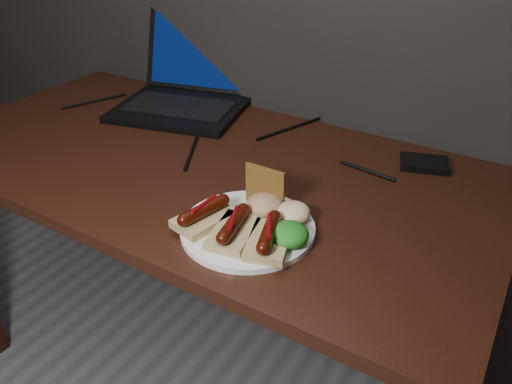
{
  "coord_description": "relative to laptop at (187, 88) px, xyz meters",
  "views": [
    {
      "loc": [
        0.67,
        0.56,
        1.3
      ],
      "look_at": [
        0.26,
        1.23,
        0.82
      ],
      "focal_mm": 35.0,
      "sensor_mm": 36.0,
      "label": 1
    }
  ],
  "objects": [
    {
      "name": "bread_sausage_left",
      "position": [
        0.42,
        -0.48,
        -0.02
      ],
      "size": [
        0.09,
        0.13,
        0.04
      ],
      "color": "#D7BC7E",
      "rests_on": "plate"
    },
    {
      "name": "bread_sausage_right",
      "position": [
        0.56,
        -0.48,
        -0.02
      ],
      "size": [
        0.1,
        0.13,
        0.04
      ],
      "color": "#D7BC7E",
      "rests_on": "plate"
    },
    {
      "name": "crispbread",
      "position": [
        0.48,
        -0.37,
        0.0
      ],
      "size": [
        0.08,
        0.01,
        0.08
      ],
      "primitive_type": "cube",
      "color": "olive",
      "rests_on": "plate"
    },
    {
      "name": "salad_greens",
      "position": [
        0.58,
        -0.45,
        -0.02
      ],
      "size": [
        0.07,
        0.07,
        0.04
      ],
      "primitive_type": "ellipsoid",
      "color": "#1C5C12",
      "rests_on": "plate"
    },
    {
      "name": "plate",
      "position": [
        0.49,
        -0.45,
        -0.05
      ],
      "size": [
        0.33,
        0.33,
        0.01
      ],
      "primitive_type": "cylinder",
      "rotation": [
        0.0,
        0.0,
        -0.37
      ],
      "color": "white",
      "rests_on": "desk"
    },
    {
      "name": "coleslaw_mound",
      "position": [
        0.56,
        -0.39,
        -0.02
      ],
      "size": [
        0.06,
        0.06,
        0.04
      ],
      "primitive_type": "ellipsoid",
      "color": "#EEE4CE",
      "rests_on": "plate"
    },
    {
      "name": "laptop",
      "position": [
        0.0,
        0.0,
        0.0
      ],
      "size": [
        0.43,
        0.44,
        0.25
      ],
      "color": "black",
      "rests_on": "desk"
    },
    {
      "name": "hard_drive",
      "position": [
        0.7,
        -0.02,
        -0.04
      ],
      "size": [
        0.12,
        0.1,
        0.02
      ],
      "primitive_type": "cube",
      "rotation": [
        0.0,
        0.0,
        0.33
      ],
      "color": "black",
      "rests_on": "desk"
    },
    {
      "name": "bread_sausage_center",
      "position": [
        0.49,
        -0.49,
        -0.02
      ],
      "size": [
        0.09,
        0.13,
        0.04
      ],
      "color": "#D7BC7E",
      "rests_on": "plate"
    },
    {
      "name": "desk_cables",
      "position": [
        0.2,
        -0.12,
        -0.05
      ],
      "size": [
        0.97,
        0.43,
        0.01
      ],
      "color": "black",
      "rests_on": "desk"
    },
    {
      "name": "desk",
      "position": [
        0.23,
        -0.26,
        -0.14
      ],
      "size": [
        1.4,
        0.7,
        0.75
      ],
      "color": "#34150D",
      "rests_on": "ground"
    },
    {
      "name": "salsa_mound",
      "position": [
        0.5,
        -0.4,
        -0.02
      ],
      "size": [
        0.07,
        0.07,
        0.04
      ],
      "primitive_type": "ellipsoid",
      "color": "maroon",
      "rests_on": "plate"
    }
  ]
}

